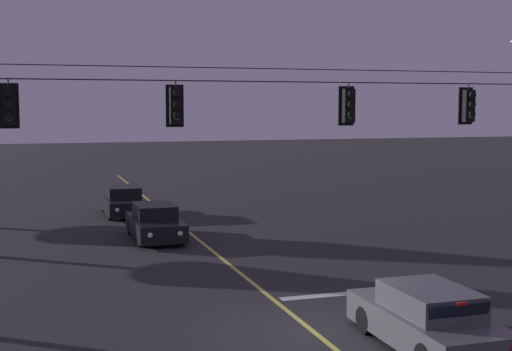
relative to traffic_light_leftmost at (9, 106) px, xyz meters
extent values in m
plane|color=#28282B|center=(6.67, -3.47, -5.27)|extent=(180.00, 180.00, 0.00)
cube|color=#D1C64C|center=(6.67, 6.02, -5.27)|extent=(0.14, 60.00, 0.01)
cube|color=silver|center=(8.57, -0.58, -5.27)|extent=(3.40, 0.36, 0.01)
cylinder|color=black|center=(6.67, 0.02, 0.65)|extent=(18.79, 0.03, 0.03)
cylinder|color=black|center=(6.67, 0.02, 1.00)|extent=(18.79, 0.02, 0.02)
cylinder|color=black|center=(0.00, 0.02, 0.56)|extent=(0.04, 0.04, 0.18)
cube|color=black|center=(0.00, 0.02, -0.01)|extent=(0.32, 0.26, 0.96)
cube|color=black|center=(0.00, 0.16, -0.01)|extent=(0.48, 0.03, 1.12)
sphere|color=#380A0A|center=(0.00, -0.14, 0.28)|extent=(0.17, 0.17, 0.17)
cylinder|color=black|center=(0.00, -0.18, 0.33)|extent=(0.20, 0.10, 0.20)
sphere|color=#3D280A|center=(0.00, -0.14, -0.01)|extent=(0.17, 0.17, 0.17)
cylinder|color=black|center=(0.00, -0.18, 0.04)|extent=(0.20, 0.10, 0.20)
sphere|color=#1ED83F|center=(0.00, -0.14, -0.29)|extent=(0.17, 0.17, 0.17)
cylinder|color=black|center=(0.00, -0.18, -0.25)|extent=(0.20, 0.10, 0.20)
cylinder|color=black|center=(4.14, 0.02, 0.56)|extent=(0.04, 0.04, 0.18)
cube|color=black|center=(4.14, 0.02, -0.01)|extent=(0.32, 0.26, 0.96)
cube|color=black|center=(4.14, 0.16, -0.01)|extent=(0.48, 0.03, 1.12)
sphere|color=#380A0A|center=(4.14, -0.14, 0.28)|extent=(0.17, 0.17, 0.17)
cylinder|color=black|center=(4.14, -0.18, 0.33)|extent=(0.20, 0.10, 0.20)
sphere|color=#3D280A|center=(4.14, -0.14, -0.01)|extent=(0.17, 0.17, 0.17)
cylinder|color=black|center=(4.14, -0.18, 0.04)|extent=(0.20, 0.10, 0.20)
sphere|color=#1ED83F|center=(4.14, -0.14, -0.29)|extent=(0.17, 0.17, 0.17)
cylinder|color=black|center=(4.14, -0.18, -0.25)|extent=(0.20, 0.10, 0.20)
cylinder|color=black|center=(9.10, 0.02, 0.56)|extent=(0.04, 0.04, 0.18)
cube|color=black|center=(9.10, 0.02, -0.01)|extent=(0.32, 0.26, 0.96)
cube|color=black|center=(9.10, 0.16, -0.01)|extent=(0.48, 0.03, 1.12)
sphere|color=#380A0A|center=(9.10, -0.14, 0.28)|extent=(0.17, 0.17, 0.17)
cylinder|color=black|center=(9.10, -0.18, 0.33)|extent=(0.20, 0.10, 0.20)
sphere|color=#3D280A|center=(9.10, -0.14, -0.01)|extent=(0.17, 0.17, 0.17)
cylinder|color=black|center=(9.10, -0.18, 0.04)|extent=(0.20, 0.10, 0.20)
sphere|color=#1ED83F|center=(9.10, -0.14, -0.29)|extent=(0.17, 0.17, 0.17)
cylinder|color=black|center=(9.10, -0.18, -0.25)|extent=(0.20, 0.10, 0.20)
cylinder|color=black|center=(13.04, 0.02, 0.56)|extent=(0.04, 0.04, 0.18)
cube|color=black|center=(13.04, 0.02, -0.01)|extent=(0.32, 0.26, 0.96)
cube|color=black|center=(13.04, 0.16, -0.01)|extent=(0.48, 0.03, 1.12)
sphere|color=#380A0A|center=(13.04, -0.14, 0.28)|extent=(0.17, 0.17, 0.17)
cylinder|color=black|center=(13.04, -0.18, 0.33)|extent=(0.20, 0.10, 0.20)
sphere|color=#3D280A|center=(13.04, -0.14, -0.01)|extent=(0.17, 0.17, 0.17)
cylinder|color=black|center=(13.04, -0.18, 0.04)|extent=(0.20, 0.10, 0.20)
sphere|color=#1ED83F|center=(13.04, -0.14, -0.29)|extent=(0.17, 0.17, 0.17)
cylinder|color=black|center=(13.04, -0.18, -0.25)|extent=(0.20, 0.10, 0.20)
cube|color=#4C4C51|center=(8.57, -5.26, -4.76)|extent=(1.80, 4.30, 0.68)
cube|color=#4C4C51|center=(8.57, -5.38, -4.15)|extent=(1.51, 2.15, 0.54)
cube|color=black|center=(8.57, -4.44, -4.15)|extent=(1.40, 0.21, 0.48)
cube|color=black|center=(8.57, -6.44, -4.15)|extent=(1.37, 0.18, 0.46)
cylinder|color=black|center=(7.78, -3.92, -4.95)|extent=(0.22, 0.64, 0.64)
cylinder|color=black|center=(9.36, -3.92, -4.95)|extent=(0.22, 0.64, 0.64)
cylinder|color=black|center=(9.36, -6.59, -4.95)|extent=(0.22, 0.64, 0.64)
cube|color=red|center=(8.57, -6.55, -3.92)|extent=(0.24, 0.04, 0.06)
cube|color=black|center=(5.07, 9.20, -4.76)|extent=(1.80, 4.30, 0.68)
cube|color=black|center=(5.07, 9.32, -4.15)|extent=(1.51, 2.15, 0.54)
cube|color=black|center=(5.07, 8.38, -4.15)|extent=(1.40, 0.21, 0.48)
cube|color=black|center=(5.07, 10.38, -4.15)|extent=(1.37, 0.18, 0.46)
cylinder|color=black|center=(5.87, 7.86, -4.95)|extent=(0.22, 0.64, 0.64)
cylinder|color=black|center=(4.28, 7.86, -4.95)|extent=(0.22, 0.64, 0.64)
cylinder|color=black|center=(5.87, 10.53, -4.95)|extent=(0.22, 0.64, 0.64)
cylinder|color=black|center=(4.28, 10.53, -4.95)|extent=(0.22, 0.64, 0.64)
sphere|color=white|center=(5.63, 7.03, -4.70)|extent=(0.20, 0.20, 0.20)
sphere|color=white|center=(4.52, 7.03, -4.70)|extent=(0.20, 0.20, 0.20)
cube|color=black|center=(4.66, 15.91, -4.76)|extent=(1.80, 4.30, 0.68)
cube|color=black|center=(4.66, 16.03, -4.15)|extent=(1.51, 2.15, 0.54)
cube|color=black|center=(4.66, 15.09, -4.15)|extent=(1.40, 0.21, 0.48)
cube|color=black|center=(4.66, 17.09, -4.15)|extent=(1.37, 0.18, 0.46)
cylinder|color=black|center=(5.45, 14.58, -4.95)|extent=(0.22, 0.64, 0.64)
cylinder|color=black|center=(3.86, 14.58, -4.95)|extent=(0.22, 0.64, 0.64)
cylinder|color=black|center=(5.45, 17.24, -4.95)|extent=(0.22, 0.64, 0.64)
cylinder|color=black|center=(3.86, 17.24, -4.95)|extent=(0.22, 0.64, 0.64)
sphere|color=white|center=(5.21, 13.74, -4.70)|extent=(0.20, 0.20, 0.20)
sphere|color=white|center=(4.10, 13.74, -4.70)|extent=(0.20, 0.20, 0.20)
camera|label=1|loc=(0.52, -18.40, -0.02)|focal=49.68mm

